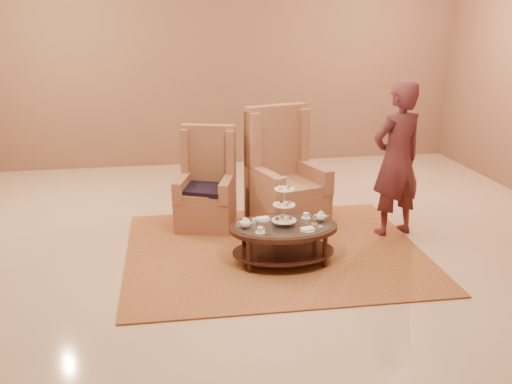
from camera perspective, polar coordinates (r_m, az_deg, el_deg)
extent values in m
plane|color=beige|center=(6.09, 0.76, -6.46)|extent=(8.00, 8.00, 0.00)
cube|color=white|center=(6.09, 0.76, -6.46)|extent=(8.00, 8.00, 0.02)
cube|color=#875E4A|center=(9.55, -3.62, 13.17)|extent=(8.00, 0.04, 3.50)
cube|color=#AB713C|center=(6.21, 1.84, -5.89)|extent=(3.19, 2.68, 0.02)
cylinder|color=black|center=(5.64, -0.64, -6.49)|extent=(0.05, 0.05, 0.36)
cylinder|color=black|center=(5.80, 6.91, -5.94)|extent=(0.05, 0.05, 0.36)
cylinder|color=black|center=(6.00, -1.23, -4.95)|extent=(0.05, 0.05, 0.36)
cylinder|color=black|center=(6.15, 5.87, -4.47)|extent=(0.05, 0.05, 0.36)
cylinder|color=silver|center=(5.72, 2.83, -1.19)|extent=(0.01, 0.01, 0.46)
torus|color=silver|center=(5.65, 2.87, 1.00)|extent=(0.12, 0.01, 0.12)
cylinder|color=white|center=(5.78, 2.81, -2.82)|extent=(0.26, 0.26, 0.01)
cylinder|color=white|center=(5.72, 2.83, -1.28)|extent=(0.23, 0.23, 0.01)
cylinder|color=white|center=(5.67, 2.86, 0.29)|extent=(0.20, 0.20, 0.01)
cylinder|color=#BD6166|center=(5.79, 3.49, -2.60)|extent=(0.04, 0.04, 0.03)
cylinder|color=tan|center=(5.84, 2.66, -2.40)|extent=(0.04, 0.04, 0.03)
cylinder|color=brown|center=(5.76, 2.13, -2.68)|extent=(0.04, 0.04, 0.03)
cylinder|color=#EDE6C9|center=(5.71, 2.96, -2.88)|extent=(0.04, 0.04, 0.03)
ellipsoid|color=tan|center=(5.75, 3.38, -1.01)|extent=(0.04, 0.04, 0.03)
ellipsoid|color=brown|center=(5.77, 2.53, -0.93)|extent=(0.04, 0.04, 0.03)
ellipsoid|color=#EDE6C9|center=(5.69, 2.28, -1.20)|extent=(0.04, 0.04, 0.03)
ellipsoid|color=#BD6166|center=(5.67, 3.14, -1.29)|extent=(0.04, 0.04, 0.03)
cube|color=brown|center=(5.71, 3.24, 0.53)|extent=(0.04, 0.03, 0.02)
cube|color=#EDE6C9|center=(5.71, 2.45, 0.53)|extent=(0.04, 0.03, 0.02)
cube|color=#BD6166|center=(5.63, 2.47, 0.30)|extent=(0.04, 0.03, 0.02)
cube|color=tan|center=(5.63, 3.26, 0.29)|extent=(0.04, 0.03, 0.02)
ellipsoid|color=white|center=(5.70, -1.11, -3.16)|extent=(0.11, 0.11, 0.09)
cylinder|color=white|center=(5.68, -1.11, -2.73)|extent=(0.05, 0.05, 0.01)
sphere|color=white|center=(5.68, -1.11, -2.62)|extent=(0.02, 0.02, 0.02)
cone|color=white|center=(5.70, -0.43, -3.08)|extent=(0.07, 0.02, 0.05)
torus|color=white|center=(5.69, -1.66, -3.19)|extent=(0.06, 0.01, 0.06)
ellipsoid|color=white|center=(5.92, 6.52, -2.47)|extent=(0.11, 0.11, 0.09)
cylinder|color=white|center=(5.90, 6.53, -2.05)|extent=(0.05, 0.05, 0.01)
sphere|color=white|center=(5.90, 6.54, -1.94)|extent=(0.02, 0.02, 0.02)
cone|color=white|center=(5.93, 7.15, -2.39)|extent=(0.07, 0.02, 0.05)
torus|color=white|center=(5.90, 6.01, -2.50)|extent=(0.06, 0.01, 0.06)
cylinder|color=white|center=(5.60, 0.41, -4.05)|extent=(0.10, 0.10, 0.01)
cylinder|color=white|center=(5.59, 0.41, -3.78)|extent=(0.06, 0.06, 0.05)
torus|color=white|center=(5.59, 0.76, -3.76)|extent=(0.03, 0.01, 0.03)
cylinder|color=white|center=(6.01, 5.02, -2.58)|extent=(0.10, 0.10, 0.01)
cylinder|color=white|center=(6.00, 5.03, -2.32)|extent=(0.06, 0.06, 0.05)
torus|color=white|center=(6.01, 5.35, -2.30)|extent=(0.03, 0.01, 0.03)
cylinder|color=white|center=(5.93, 0.70, -2.78)|extent=(0.15, 0.15, 0.01)
cube|color=#EEE2C9|center=(5.93, 0.70, -2.66)|extent=(0.14, 0.12, 0.02)
cylinder|color=white|center=(5.68, 5.17, -3.81)|extent=(0.15, 0.15, 0.01)
cube|color=#EEE2C9|center=(5.67, 5.17, -3.69)|extent=(0.14, 0.12, 0.02)
cylinder|color=white|center=(5.82, -0.20, -2.93)|extent=(0.04, 0.04, 0.05)
cylinder|color=white|center=(5.76, 6.44, -3.48)|extent=(0.05, 0.05, 0.01)
cylinder|color=#BD6166|center=(5.76, 6.45, -3.40)|extent=(0.04, 0.04, 0.01)
cylinder|color=white|center=(5.82, 5.88, -3.22)|extent=(0.05, 0.05, 0.01)
cylinder|color=brown|center=(5.82, 5.88, -3.14)|extent=(0.04, 0.04, 0.01)
cylinder|color=white|center=(5.89, -0.84, -2.90)|extent=(0.05, 0.05, 0.01)
cylinder|color=#EDE6C9|center=(5.88, -0.84, -2.81)|extent=(0.04, 0.04, 0.01)
cube|color=#9D674A|center=(6.86, -5.02, -1.97)|extent=(0.80, 0.80, 0.39)
cube|color=#9D674A|center=(6.74, -5.15, -0.18)|extent=(0.68, 0.68, 0.09)
cube|color=#9D674A|center=(6.99, -4.68, 1.89)|extent=(0.66, 0.30, 1.20)
cube|color=#9D674A|center=(6.94, -7.04, 4.07)|extent=(0.14, 0.22, 0.55)
cube|color=#9D674A|center=(6.83, -2.52, 3.97)|extent=(0.14, 0.22, 0.55)
cube|color=#9D674A|center=(6.78, -7.38, 0.49)|extent=(0.27, 0.59, 0.24)
cube|color=#9D674A|center=(6.67, -2.92, 0.34)|extent=(0.27, 0.59, 0.24)
cube|color=black|center=(6.70, -5.21, 0.27)|extent=(0.65, 0.63, 0.06)
cube|color=#9D674A|center=(6.84, 3.16, -1.67)|extent=(0.96, 0.96, 0.46)
cube|color=#9D674A|center=(6.70, 3.44, 0.50)|extent=(0.82, 0.82, 0.11)
cube|color=#9D674A|center=(6.96, 1.93, 2.87)|extent=(0.78, 0.37, 1.43)
cube|color=#9D674A|center=(6.70, -0.35, 5.20)|extent=(0.18, 0.26, 0.66)
cube|color=#9D674A|center=(7.01, 4.51, 5.70)|extent=(0.18, 0.26, 0.66)
cube|color=#9D674A|center=(6.53, 1.02, 0.87)|extent=(0.33, 0.70, 0.29)
cube|color=#9D674A|center=(6.84, 5.77, 1.56)|extent=(0.33, 0.70, 0.29)
imported|color=#54242A|center=(6.61, 13.90, 3.15)|extent=(0.75, 0.60, 1.78)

